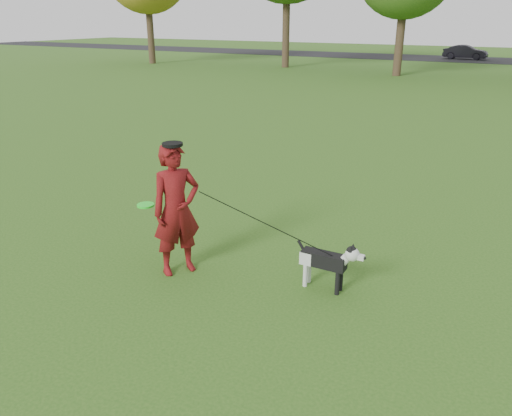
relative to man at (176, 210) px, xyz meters
The scene contains 6 objects.
ground 1.06m from the man, 21.02° to the left, with size 120.00×120.00×0.00m, color #285116.
road 40.22m from the man, 89.24° to the left, with size 120.00×7.00×0.02m, color black.
man is the anchor object (origin of this frame).
dog 2.09m from the man, 14.28° to the left, with size 0.91×0.18×0.70m.
car_mid 40.24m from the man, 92.25° to the left, with size 1.17×3.34×1.10m, color black.
man_held_items 1.27m from the man, ahead, with size 2.63×0.74×1.34m.
Camera 1 is at (3.34, -5.07, 3.29)m, focal length 35.00 mm.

